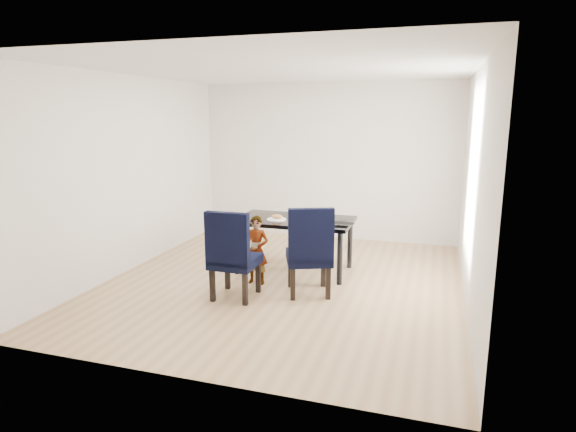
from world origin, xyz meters
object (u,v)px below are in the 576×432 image
(chair_right, at_px, (309,250))
(laptop, at_px, (341,223))
(chair_left, at_px, (235,253))
(dining_table, at_px, (294,245))
(plate, at_px, (276,220))
(child, at_px, (257,250))

(chair_right, xyz_separation_m, laptop, (0.26, 0.66, 0.21))
(chair_left, bearing_deg, laptop, 43.77)
(dining_table, relative_size, chair_left, 1.47)
(dining_table, relative_size, plate, 5.97)
(dining_table, distance_m, plate, 0.46)
(chair_right, xyz_separation_m, plate, (-0.63, 0.63, 0.20))
(chair_left, xyz_separation_m, plate, (0.18, 1.01, 0.21))
(chair_right, height_order, child, chair_right)
(plate, bearing_deg, dining_table, 35.77)
(child, height_order, plate, child)
(dining_table, distance_m, laptop, 0.79)
(child, xyz_separation_m, laptop, (1.00, 0.53, 0.32))
(dining_table, bearing_deg, child, -115.91)
(dining_table, height_order, chair_right, chair_right)
(child, relative_size, laptop, 2.43)
(chair_right, bearing_deg, dining_table, 97.17)
(dining_table, xyz_separation_m, child, (-0.32, -0.65, 0.07))
(chair_right, bearing_deg, laptop, 47.19)
(chair_left, xyz_separation_m, laptop, (1.07, 1.04, 0.22))
(chair_right, bearing_deg, chair_left, -175.57)
(chair_left, bearing_deg, plate, 79.58)
(chair_right, distance_m, laptop, 0.74)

